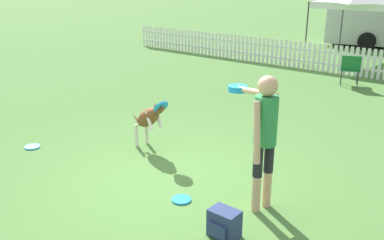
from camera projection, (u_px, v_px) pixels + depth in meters
The scene contains 8 objects.
ground_plane at pixel (170, 179), 6.16m from camera, with size 240.00×240.00×0.00m, color #4C7A38.
handler_person at pixel (263, 127), 5.09m from camera, with size 0.95×0.82×1.71m.
leaping_dog at pixel (149, 117), 7.04m from camera, with size 0.98×0.42×0.94m.
frisbee_near_handler at pixel (181, 200), 5.58m from camera, with size 0.26×0.26×0.02m.
frisbee_near_dog at pixel (32, 147), 7.29m from camera, with size 0.26×0.26×0.02m.
backpack_on_grass at pixel (224, 224), 4.78m from camera, with size 0.33×0.27×0.32m.
picket_fence at pixel (368, 63), 12.09m from camera, with size 18.24×0.04×0.84m.
folding_chair_center at pixel (351, 67), 11.21m from camera, with size 0.64×0.65×0.82m.
Camera 1 is at (3.79, -4.07, 2.80)m, focal length 40.00 mm.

